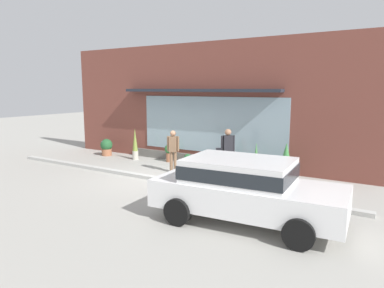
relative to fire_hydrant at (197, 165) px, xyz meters
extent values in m
plane|color=#9E9B93|center=(-1.17, -0.96, -0.43)|extent=(60.00, 60.00, 0.00)
cube|color=#B2B2AD|center=(-1.17, -1.16, -0.37)|extent=(14.00, 0.24, 0.12)
cube|color=brown|center=(-1.17, 2.24, 2.08)|extent=(14.00, 0.36, 5.03)
cube|color=#8CA5B2|center=(-0.62, 2.04, 1.24)|extent=(6.61, 0.03, 2.30)
cube|color=#232833|center=(-1.17, 1.89, 2.64)|extent=(7.21, 0.56, 0.12)
cube|color=#605E59|center=(-1.17, 2.02, -0.25)|extent=(7.01, 0.20, 0.36)
cylinder|color=red|center=(0.00, 0.00, -0.40)|extent=(0.34, 0.34, 0.06)
cylinder|color=red|center=(0.00, 0.00, -0.06)|extent=(0.23, 0.23, 0.62)
sphere|color=red|center=(0.00, 0.00, 0.32)|extent=(0.25, 0.25, 0.25)
cylinder|color=red|center=(-0.15, 0.00, -0.03)|extent=(0.10, 0.09, 0.09)
cylinder|color=red|center=(0.15, 0.00, -0.03)|extent=(0.10, 0.09, 0.09)
cylinder|color=red|center=(0.00, -0.15, -0.03)|extent=(0.09, 0.10, 0.09)
cylinder|color=#475675|center=(0.81, 0.61, -0.01)|extent=(0.12, 0.12, 0.85)
cylinder|color=#475675|center=(0.94, 0.73, -0.01)|extent=(0.12, 0.12, 0.85)
cube|color=#232328|center=(0.87, 0.67, 0.74)|extent=(0.38, 0.38, 0.64)
sphere|color=#A37556|center=(0.87, 0.67, 1.18)|extent=(0.23, 0.23, 0.23)
cylinder|color=#232328|center=(0.71, 0.52, 0.75)|extent=(0.08, 0.08, 0.61)
cylinder|color=#232328|center=(1.03, 0.82, 0.75)|extent=(0.08, 0.08, 0.61)
cube|color=black|center=(0.63, 0.48, 0.47)|extent=(0.24, 0.24, 0.28)
cylinder|color=brown|center=(-1.06, 0.13, -0.04)|extent=(0.12, 0.12, 0.79)
cylinder|color=brown|center=(-1.20, 0.07, -0.04)|extent=(0.12, 0.12, 0.79)
cube|color=brown|center=(-1.13, 0.10, 0.65)|extent=(0.34, 0.29, 0.59)
sphere|color=#A37556|center=(-1.13, 0.10, 1.06)|extent=(0.21, 0.21, 0.21)
cylinder|color=brown|center=(-0.95, 0.17, 0.67)|extent=(0.08, 0.08, 0.56)
cylinder|color=brown|center=(-1.31, 0.03, 0.67)|extent=(0.08, 0.08, 0.56)
cube|color=white|center=(3.23, -3.12, 0.22)|extent=(4.55, 2.15, 0.66)
cube|color=white|center=(3.01, -3.13, 0.80)|extent=(2.55, 1.86, 0.58)
cube|color=#1E2328|center=(3.01, -3.13, 0.80)|extent=(2.60, 1.88, 0.32)
cylinder|color=black|center=(4.53, -2.08, -0.11)|extent=(0.66, 0.23, 0.65)
cylinder|color=black|center=(4.67, -3.95, -0.11)|extent=(0.66, 0.23, 0.65)
cylinder|color=black|center=(1.79, -2.28, -0.11)|extent=(0.66, 0.23, 0.65)
cylinder|color=black|center=(1.93, -4.15, -0.11)|extent=(0.66, 0.23, 0.65)
cylinder|color=#B7B2A3|center=(0.46, 1.37, -0.28)|extent=(0.47, 0.47, 0.31)
cone|color=#23562D|center=(0.46, 1.37, 0.33)|extent=(0.42, 0.42, 0.90)
cylinder|color=#4C4C51|center=(2.80, 1.35, -0.26)|extent=(0.51, 0.51, 0.35)
cone|color=#3D8442|center=(2.80, 1.35, 0.39)|extent=(0.46, 0.46, 0.95)
cylinder|color=#B7B2A3|center=(-3.97, 1.22, -0.24)|extent=(0.26, 0.26, 0.39)
cone|color=olive|center=(-3.97, 1.22, 0.47)|extent=(0.24, 0.24, 1.01)
cylinder|color=#33473D|center=(1.61, 1.55, -0.32)|extent=(0.26, 0.26, 0.22)
cone|color=#4C934C|center=(1.61, 1.55, 0.27)|extent=(0.24, 0.24, 0.96)
cylinder|color=#9E6042|center=(-5.76, 1.23, -0.27)|extent=(0.47, 0.47, 0.31)
sphere|color=#23562D|center=(-5.76, 1.23, 0.08)|extent=(0.56, 0.56, 0.56)
sphere|color=#B266B7|center=(-5.82, 1.09, 0.20)|extent=(0.17, 0.17, 0.17)
cylinder|color=#9E6042|center=(-2.39, 1.63, -0.24)|extent=(0.29, 0.29, 0.39)
sphere|color=#2D6B33|center=(-2.39, 1.63, 0.13)|extent=(0.41, 0.41, 0.41)
cylinder|color=#33473D|center=(-1.41, 1.57, -0.34)|extent=(0.33, 0.33, 0.19)
sphere|color=#23562D|center=(-1.41, 1.57, -0.13)|extent=(0.31, 0.31, 0.31)
sphere|color=orange|center=(-1.50, 1.63, -0.08)|extent=(0.06, 0.06, 0.06)
sphere|color=orange|center=(-1.46, 1.52, -0.05)|extent=(0.09, 0.09, 0.09)
camera|label=1|loc=(6.31, -10.59, 2.73)|focal=32.82mm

